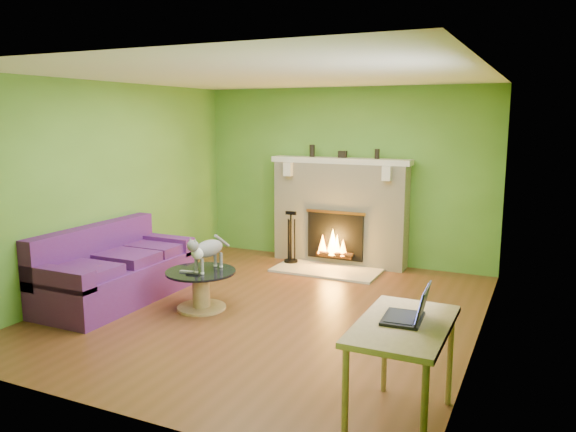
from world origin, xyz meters
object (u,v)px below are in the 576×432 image
object	(u,v)px
sofa	(114,272)
coffee_table	(201,287)
desk	(403,336)
cat	(209,253)

from	to	relation	value
sofa	coffee_table	bearing A→B (deg)	7.69
desk	coffee_table	bearing A→B (deg)	150.76
sofa	desk	world-z (taller)	sofa
sofa	cat	world-z (taller)	sofa
sofa	cat	bearing A→B (deg)	9.49
coffee_table	desk	bearing A→B (deg)	-29.24
sofa	desk	distance (m)	4.05
sofa	cat	distance (m)	1.27
sofa	coffee_table	distance (m)	1.15
coffee_table	cat	xyz separation A→B (m)	(0.08, 0.05, 0.40)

